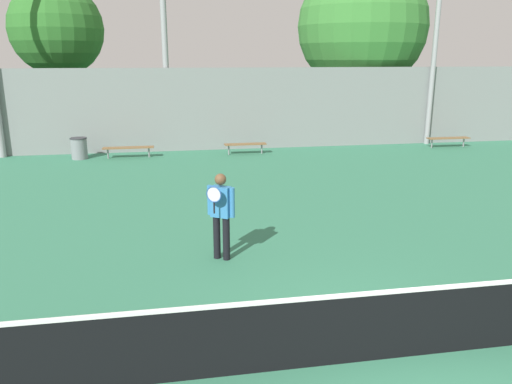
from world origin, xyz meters
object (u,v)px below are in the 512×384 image
Objects in this scene: bench_courtside_near at (128,148)px; tree_green_tall at (362,26)px; tennis_net at (390,324)px; bench_courtside_far at (448,138)px; light_pole_far_right at (437,21)px; tennis_player at (221,211)px; tree_green_broad at (57,30)px; bench_adjacent_court at (245,145)px; trash_bin at (79,148)px.

tree_green_tall is at bearing 20.24° from bench_courtside_near.
tennis_net is 6.29× the size of bench_courtside_far.
bench_courtside_near is at bearing -175.47° from light_pole_far_right.
tree_green_broad is (-5.59, 15.28, 4.00)m from tennis_player.
tennis_net is at bearing -31.50° from tennis_player.
tennis_net is 20.86m from tree_green_broad.
bench_courtside_far is at bearing 0.00° from bench_courtside_near.
tennis_player reaches higher than bench_adjacent_court.
bench_courtside_near and bench_courtside_far have the same top height.
tennis_net reaches higher than bench_courtside_far.
tennis_net is 1.69× the size of tree_green_broad.
tree_green_tall is (-2.21, 2.99, -0.10)m from light_pole_far_right.
bench_adjacent_court is 6.49m from trash_bin.
tree_green_tall is (6.65, 18.43, 4.72)m from tennis_net.
bench_courtside_near is 12.61m from tree_green_tall.
bench_courtside_near is 0.24× the size of tree_green_tall.
tree_green_tall is 1.18× the size of tree_green_broad.
bench_adjacent_court is at bearing -30.73° from tree_green_broad.
trash_bin is (-6.49, 0.15, 0.02)m from bench_adjacent_court.
bench_adjacent_court is 2.06× the size of trash_bin.
light_pole_far_right is (-0.44, 1.04, 4.94)m from bench_courtside_far.
tree_green_broad is at bearing 177.71° from tree_green_tall.
tree_green_broad is at bearing 164.61° from bench_courtside_far.
light_pole_far_right is at bearing -53.56° from tree_green_tall.
bench_courtside_near is (-4.28, 14.40, -0.11)m from tennis_net.
tree_green_broad reaches higher than tennis_player.
bench_courtside_far is 0.27× the size of tree_green_broad.
trash_bin reaches higher than bench_adjacent_court.
trash_bin is at bearing 179.43° from bench_courtside_far.
tree_green_broad is (-14.03, 0.56, -0.25)m from tree_green_tall.
tree_green_broad reaches higher than bench_courtside_far.
tennis_net is 6.08× the size of bench_courtside_near.
light_pole_far_right is 3.72m from tree_green_tall.
bench_adjacent_court is 8.91m from tree_green_tall.
trash_bin is (-15.44, 0.15, 0.02)m from bench_courtside_far.
tennis_player is 17.49m from tree_green_tall.
bench_courtside_near is at bearing -4.73° from trash_bin.
tennis_net is 6.93× the size of tennis_player.
tree_green_broad is at bearing 142.92° from tennis_player.
tree_green_tall reaches higher than trash_bin.
bench_courtside_far is 15.44m from trash_bin.
bench_courtside_near is 1.15× the size of bench_adjacent_court.
tree_green_broad is at bearing 149.27° from bench_adjacent_court.
tennis_net is 1.43× the size of tree_green_tall.
bench_courtside_near is at bearing 135.94° from tennis_player.
bench_adjacent_court is at bearing 88.65° from tennis_net.
tennis_net reaches higher than bench_adjacent_court.
bench_courtside_near is at bearing -55.97° from tree_green_broad.
bench_adjacent_court is at bearing -1.36° from trash_bin.
tree_green_tall is at bearing 70.17° from tennis_net.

